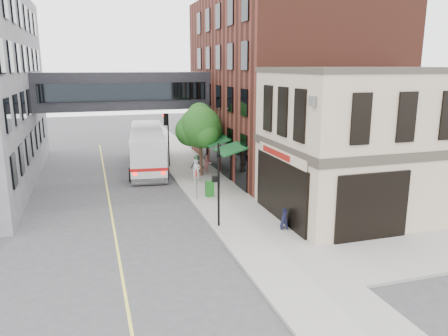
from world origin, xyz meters
TOP-DOWN VIEW (x-y plane):
  - ground at (0.00, 0.00)m, footprint 120.00×120.00m
  - sidewalk_main at (2.00, 14.00)m, footprint 4.00×60.00m
  - corner_building at (8.97, 2.00)m, footprint 10.19×8.12m
  - brick_building at (9.98, 15.00)m, footprint 13.76×18.00m
  - skyway_bridge at (-3.00, 18.00)m, footprint 14.00×3.18m
  - traffic_signal_near at (0.37, 2.00)m, footprint 0.44×0.22m
  - traffic_signal_far at (0.26, 17.00)m, footprint 0.53×0.28m
  - street_sign_pole at (0.39, 7.00)m, footprint 0.08×0.75m
  - street_tree at (2.19, 13.22)m, footprint 3.80×3.20m
  - lane_marking at (-5.00, 10.00)m, footprint 0.12×40.00m
  - bus at (-1.32, 17.54)m, footprint 4.09×12.43m
  - pedestrian_a at (1.40, 11.12)m, footprint 0.66×0.48m
  - pedestrian_b at (2.83, 13.48)m, footprint 0.76×0.61m
  - pedestrian_c at (1.94, 13.13)m, footprint 1.18×0.93m
  - newspaper_box at (1.36, 7.37)m, footprint 0.51×0.45m
  - sandwich_board at (3.60, 0.63)m, footprint 0.53×0.66m

SIDE VIEW (x-z plane):
  - ground at x=0.00m, z-range 0.00..0.00m
  - lane_marking at x=-5.00m, z-range 0.00..0.01m
  - sidewalk_main at x=2.00m, z-range 0.00..0.15m
  - newspaper_box at x=1.36m, z-range 0.15..1.16m
  - sandwich_board at x=3.60m, z-range 0.15..1.16m
  - pedestrian_b at x=2.83m, z-range 0.15..1.65m
  - pedestrian_c at x=1.94m, z-range 0.15..1.75m
  - pedestrian_a at x=1.40m, z-range 0.15..1.83m
  - bus at x=-1.32m, z-range 0.20..3.48m
  - street_sign_pole at x=0.39m, z-range 0.43..3.43m
  - traffic_signal_near at x=0.37m, z-range 0.68..5.28m
  - traffic_signal_far at x=0.26m, z-range 1.09..5.59m
  - street_tree at x=2.19m, z-range 1.11..6.71m
  - corner_building at x=8.97m, z-range -0.01..8.44m
  - skyway_bridge at x=-3.00m, z-range 5.00..8.00m
  - brick_building at x=9.98m, z-range -0.01..13.99m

